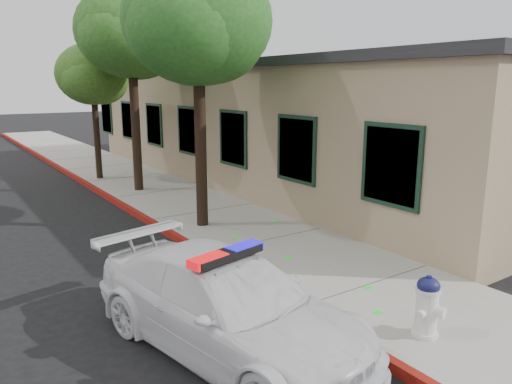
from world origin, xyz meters
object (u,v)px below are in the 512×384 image
object	(u,v)px
police_car	(228,304)
street_tree_mid	(130,36)
fire_hydrant	(427,306)
street_tree_far	(94,77)
clapboard_building	(285,123)
street_tree_near	(198,27)

from	to	relation	value
police_car	street_tree_mid	size ratio (longest dim) A/B	0.74
fire_hydrant	street_tree_far	distance (m)	14.40
fire_hydrant	street_tree_mid	bearing A→B (deg)	74.71
police_car	street_tree_mid	world-z (taller)	street_tree_mid
fire_hydrant	street_tree_far	world-z (taller)	street_tree_far
clapboard_building	street_tree_mid	size ratio (longest dim) A/B	3.25
police_car	street_tree_far	distance (m)	13.13
clapboard_building	street_tree_far	xyz separation A→B (m)	(-5.95, 3.39, 1.64)
street_tree_mid	street_tree_near	bearing A→B (deg)	-92.36
street_tree_mid	street_tree_far	world-z (taller)	street_tree_mid
fire_hydrant	street_tree_near	distance (m)	7.75
clapboard_building	street_tree_near	world-z (taller)	street_tree_near
fire_hydrant	street_tree_far	xyz separation A→B (m)	(-0.19, 14.04, 3.18)
clapboard_building	fire_hydrant	world-z (taller)	clapboard_building
fire_hydrant	street_tree_near	xyz separation A→B (m)	(0.04, 6.51, 4.21)
street_tree_far	street_tree_near	bearing A→B (deg)	-88.31
clapboard_building	street_tree_far	world-z (taller)	street_tree_far
clapboard_building	fire_hydrant	distance (m)	12.21
police_car	street_tree_far	world-z (taller)	street_tree_far
street_tree_near	street_tree_mid	size ratio (longest dim) A/B	0.97
fire_hydrant	street_tree_far	size ratio (longest dim) A/B	0.18
police_car	street_tree_near	bearing A→B (deg)	53.34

